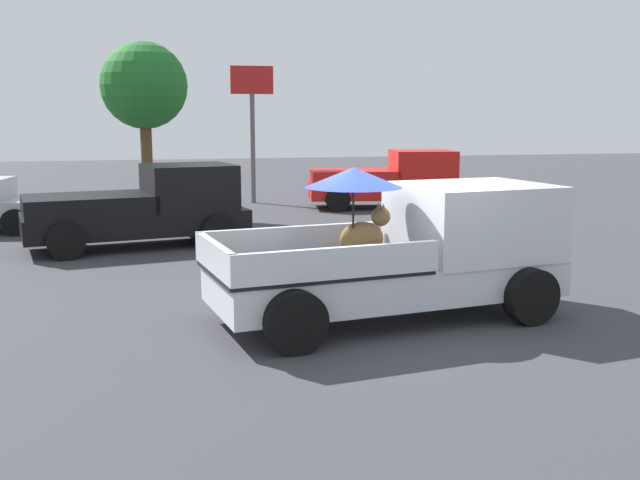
{
  "coord_description": "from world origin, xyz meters",
  "views": [
    {
      "loc": [
        -3.26,
        -9.75,
        2.9
      ],
      "look_at": [
        -0.87,
        0.52,
        1.1
      ],
      "focal_mm": 41.14,
      "sensor_mm": 36.0,
      "label": 1
    }
  ],
  "objects_px": {
    "pickup_truck_far": "(391,180)",
    "motel_sign": "(252,106)",
    "pickup_truck_main": "(416,250)",
    "pickup_truck_red": "(146,207)"
  },
  "relations": [
    {
      "from": "motel_sign",
      "to": "pickup_truck_red",
      "type": "bearing_deg",
      "value": -114.52
    },
    {
      "from": "pickup_truck_main",
      "to": "pickup_truck_red",
      "type": "distance_m",
      "value": 7.83
    },
    {
      "from": "pickup_truck_main",
      "to": "pickup_truck_far",
      "type": "relative_size",
      "value": 1.05
    },
    {
      "from": "pickup_truck_main",
      "to": "pickup_truck_far",
      "type": "xyz_separation_m",
      "value": [
        3.76,
        12.26,
        -0.1
      ]
    },
    {
      "from": "pickup_truck_far",
      "to": "motel_sign",
      "type": "height_order",
      "value": "motel_sign"
    },
    {
      "from": "pickup_truck_far",
      "to": "pickup_truck_red",
      "type": "bearing_deg",
      "value": -135.95
    },
    {
      "from": "pickup_truck_main",
      "to": "motel_sign",
      "type": "relative_size",
      "value": 1.18
    },
    {
      "from": "pickup_truck_main",
      "to": "pickup_truck_far",
      "type": "distance_m",
      "value": 12.82
    },
    {
      "from": "pickup_truck_far",
      "to": "motel_sign",
      "type": "distance_m",
      "value": 5.2
    },
    {
      "from": "pickup_truck_far",
      "to": "pickup_truck_main",
      "type": "bearing_deg",
      "value": -98.62
    }
  ]
}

